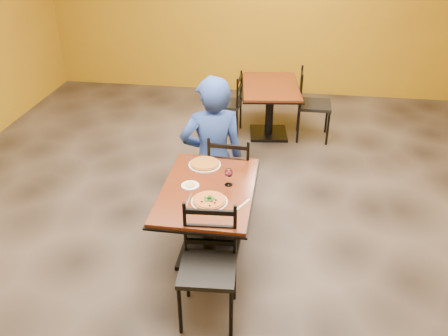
% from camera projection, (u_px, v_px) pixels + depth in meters
% --- Properties ---
extents(floor, '(7.00, 8.00, 0.01)m').
position_uv_depth(floor, '(217.00, 223.00, 4.94)').
color(floor, black).
rests_on(floor, ground).
extents(wall_back, '(7.00, 0.01, 3.00)m').
position_uv_depth(wall_back, '(255.00, 3.00, 7.63)').
color(wall_back, '#A88112').
rests_on(wall_back, ground).
extents(table_main, '(0.83, 1.23, 0.75)m').
position_uv_depth(table_main, '(208.00, 206.00, 4.24)').
color(table_main, '#5F1F0F').
rests_on(table_main, floor).
extents(table_second, '(0.92, 1.25, 0.75)m').
position_uv_depth(table_second, '(270.00, 99.00, 6.53)').
color(table_second, '#5F1F0F').
rests_on(table_second, floor).
extents(chair_main_near, '(0.46, 0.46, 0.96)m').
position_uv_depth(chair_main_near, '(208.00, 270.00, 3.62)').
color(chair_main_near, black).
rests_on(chair_main_near, floor).
extents(chair_main_far, '(0.44, 0.44, 0.95)m').
position_uv_depth(chair_main_far, '(231.00, 173.00, 4.92)').
color(chair_main_far, black).
rests_on(chair_main_far, floor).
extents(chair_second_left, '(0.41, 0.41, 0.88)m').
position_uv_depth(chair_second_left, '(226.00, 104.00, 6.66)').
color(chair_second_left, black).
rests_on(chair_second_left, floor).
extents(chair_second_right, '(0.45, 0.45, 0.99)m').
position_uv_depth(chair_second_right, '(314.00, 105.00, 6.48)').
color(chair_second_right, black).
rests_on(chair_second_right, floor).
extents(diner, '(0.81, 0.66, 1.46)m').
position_uv_depth(diner, '(212.00, 142.00, 4.98)').
color(diner, navy).
rests_on(diner, floor).
extents(plate_main, '(0.31, 0.31, 0.01)m').
position_uv_depth(plate_main, '(209.00, 202.00, 3.94)').
color(plate_main, white).
rests_on(plate_main, table_main).
extents(pizza_main, '(0.28, 0.28, 0.02)m').
position_uv_depth(pizza_main, '(209.00, 200.00, 3.94)').
color(pizza_main, maroon).
rests_on(pizza_main, plate_main).
extents(plate_far, '(0.31, 0.31, 0.01)m').
position_uv_depth(plate_far, '(205.00, 165.00, 4.49)').
color(plate_far, white).
rests_on(plate_far, table_main).
extents(pizza_far, '(0.28, 0.28, 0.02)m').
position_uv_depth(pizza_far, '(205.00, 163.00, 4.49)').
color(pizza_far, gold).
rests_on(pizza_far, plate_far).
extents(side_plate, '(0.16, 0.16, 0.01)m').
position_uv_depth(side_plate, '(190.00, 186.00, 4.17)').
color(side_plate, white).
rests_on(side_plate, table_main).
extents(dip, '(0.09, 0.09, 0.01)m').
position_uv_depth(dip, '(190.00, 185.00, 4.16)').
color(dip, tan).
rests_on(dip, side_plate).
extents(wine_glass, '(0.08, 0.08, 0.18)m').
position_uv_depth(wine_glass, '(229.00, 176.00, 4.14)').
color(wine_glass, white).
rests_on(wine_glass, table_main).
extents(fork, '(0.02, 0.19, 0.00)m').
position_uv_depth(fork, '(189.00, 200.00, 3.98)').
color(fork, silver).
rests_on(fork, table_main).
extents(knife, '(0.11, 0.19, 0.00)m').
position_uv_depth(knife, '(243.00, 205.00, 3.91)').
color(knife, silver).
rests_on(knife, table_main).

